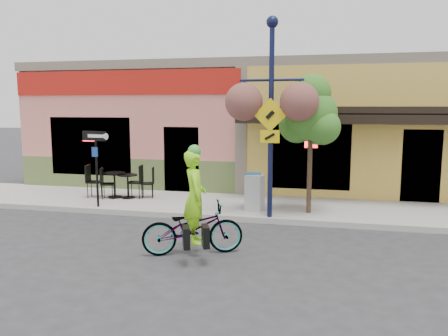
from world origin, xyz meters
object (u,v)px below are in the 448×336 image
object	(u,v)px
bicycle	(193,228)
cyclist_rider	(195,209)
one_way_sign	(97,169)
newspaper_box_blue	(253,191)
lamp_post	(271,119)
building	(284,124)
newspaper_box_grey	(255,193)
street_tree	(310,144)

from	to	relation	value
bicycle	cyclist_rider	bearing A→B (deg)	-112.00
bicycle	one_way_sign	xyz separation A→B (m)	(-3.65, 2.85, 0.69)
bicycle	newspaper_box_blue	distance (m)	3.70
lamp_post	newspaper_box_blue	distance (m)	2.27
building	newspaper_box_blue	xyz separation A→B (m)	(-0.32, -5.97, -1.61)
one_way_sign	newspaper_box_grey	distance (m)	4.46
lamp_post	newspaper_box_blue	bearing A→B (deg)	124.71
lamp_post	street_tree	distance (m)	1.35
newspaper_box_blue	street_tree	distance (m)	2.06
bicycle	lamp_post	xyz separation A→B (m)	(1.23, 2.76, 2.11)
one_way_sign	cyclist_rider	bearing A→B (deg)	-25.28
lamp_post	one_way_sign	bearing A→B (deg)	-179.57
one_way_sign	street_tree	distance (m)	5.92
cyclist_rider	one_way_sign	xyz separation A→B (m)	(-3.70, 2.85, 0.29)
lamp_post	cyclist_rider	bearing A→B (deg)	-111.56
bicycle	newspaper_box_blue	world-z (taller)	newspaper_box_blue
building	bicycle	world-z (taller)	building
cyclist_rider	one_way_sign	bearing A→B (deg)	30.36
cyclist_rider	one_way_sign	distance (m)	4.68
newspaper_box_blue	newspaper_box_grey	distance (m)	0.26
newspaper_box_blue	bicycle	bearing A→B (deg)	-113.11
lamp_post	street_tree	world-z (taller)	lamp_post
cyclist_rider	street_tree	size ratio (longest dim) A/B	0.50
newspaper_box_grey	newspaper_box_blue	bearing A→B (deg)	122.56
building	one_way_sign	xyz separation A→B (m)	(-4.61, -6.76, -1.03)
newspaper_box_blue	street_tree	size ratio (longest dim) A/B	0.27
building	one_way_sign	bearing A→B (deg)	-124.32
cyclist_rider	newspaper_box_blue	distance (m)	3.70
cyclist_rider	lamp_post	xyz separation A→B (m)	(1.18, 2.76, 1.72)
cyclist_rider	newspaper_box_grey	distance (m)	3.48
bicycle	street_tree	xyz separation A→B (m)	(2.19, 3.43, 1.46)
cyclist_rider	lamp_post	distance (m)	3.45
building	street_tree	bearing A→B (deg)	-78.77
bicycle	cyclist_rider	distance (m)	0.40
one_way_sign	newspaper_box_blue	bearing A→B (deg)	22.76
building	street_tree	distance (m)	6.30
street_tree	building	bearing A→B (deg)	101.23
one_way_sign	newspaper_box_blue	xyz separation A→B (m)	(4.30, 0.79, -0.58)
building	street_tree	xyz separation A→B (m)	(1.23, -6.18, -0.26)
cyclist_rider	building	bearing A→B (deg)	-27.43
one_way_sign	bicycle	bearing A→B (deg)	-25.66
newspaper_box_blue	newspaper_box_grey	world-z (taller)	newspaper_box_blue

